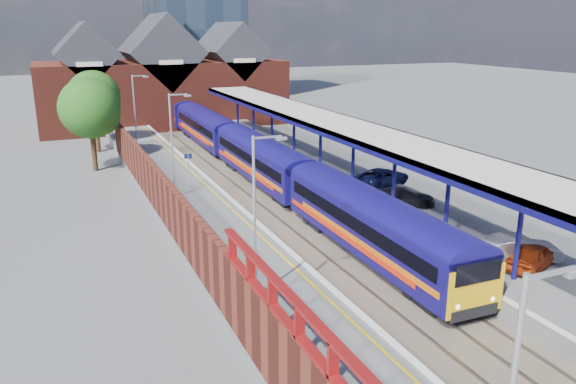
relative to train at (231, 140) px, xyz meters
name	(u,v)px	position (x,y,z in m)	size (l,w,h in m)	color
ground	(231,175)	(-1.49, -4.39, -2.12)	(240.00, 240.00, 0.00)	#5B5B5E
ballast_bed	(275,207)	(-1.49, -14.39, -2.09)	(6.00, 76.00, 0.06)	#473D33
rails	(275,206)	(-1.49, -14.39, -2.00)	(4.51, 76.00, 0.14)	slate
left_platform	(197,211)	(-6.99, -14.39, -1.62)	(5.00, 76.00, 1.00)	#565659
right_platform	(350,191)	(4.51, -14.39, -1.62)	(6.00, 76.00, 1.00)	#565659
coping_left	(231,199)	(-4.64, -14.39, -1.10)	(0.30, 76.00, 0.05)	silver
coping_right	(315,189)	(1.66, -14.39, -1.10)	(0.30, 76.00, 0.05)	silver
yellow_line	(223,200)	(-5.24, -14.39, -1.12)	(0.14, 76.00, 0.01)	yellow
train	(231,140)	(0.00, 0.00, 0.00)	(2.97, 65.93, 3.45)	#130D5E
canopy	(333,124)	(3.99, -12.44, 3.13)	(4.50, 52.00, 4.48)	#110E57
lamp_post_b	(258,208)	(-7.86, -28.39, 2.87)	(1.48, 0.18, 7.00)	#A5A8AA
lamp_post_c	(174,139)	(-7.86, -12.39, 2.87)	(1.48, 0.18, 7.00)	#A5A8AA
lamp_post_d	(136,108)	(-7.86, 3.61, 2.87)	(1.48, 0.18, 7.00)	#A5A8AA
platform_sign	(189,165)	(-6.49, -10.39, 0.57)	(0.55, 0.08, 2.50)	#A5A8AA
brick_wall	(178,217)	(-9.59, -20.85, 0.33)	(0.35, 50.00, 3.86)	#5E2118
station_building	(162,82)	(-1.49, 23.61, 3.33)	(30.00, 12.12, 13.78)	#5E2118
tree_near	(92,110)	(-11.84, 1.51, 3.23)	(5.20, 5.20, 8.10)	#382314
tree_far	(95,99)	(-10.84, 9.51, 3.23)	(5.20, 5.20, 8.10)	#382314
parked_car_red	(533,255)	(5.28, -30.74, -0.48)	(1.50, 3.74, 1.27)	#9A2E0C
parked_car_silver	(519,249)	(5.18, -29.93, -0.46)	(1.40, 4.00, 1.32)	#A2A2A6
parked_car_dark	(403,197)	(5.11, -20.16, -0.52)	(1.68, 4.13, 1.20)	black
parked_car_blue	(383,177)	(6.69, -15.26, -0.51)	(2.03, 4.39, 1.22)	navy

